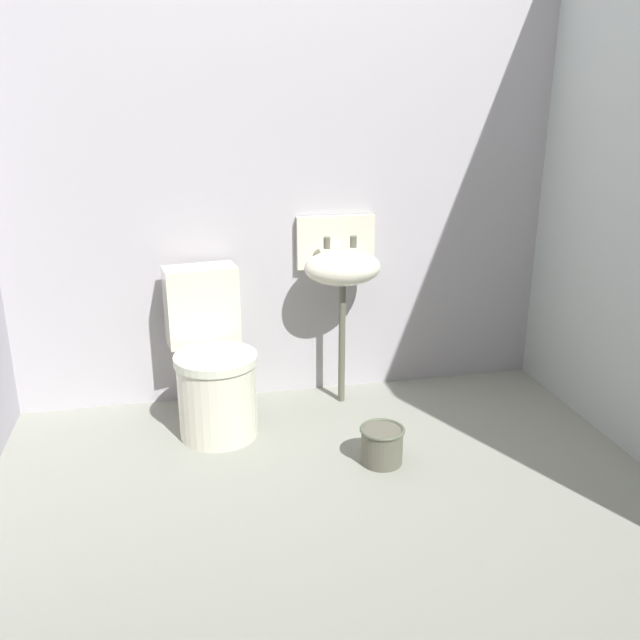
# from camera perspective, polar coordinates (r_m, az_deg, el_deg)

# --- Properties ---
(ground_plane) EXTENTS (3.27, 2.64, 0.08)m
(ground_plane) POSITION_cam_1_polar(r_m,az_deg,el_deg) (2.94, 1.17, -15.59)
(ground_plane) COLOR gray
(wall_back) EXTENTS (3.27, 0.10, 2.49)m
(wall_back) POSITION_cam_1_polar(r_m,az_deg,el_deg) (3.59, -3.00, 12.77)
(wall_back) COLOR #B7B2B8
(wall_back) RESTS_ON ground
(toilet_near_wall) EXTENTS (0.46, 0.64, 0.78)m
(toilet_near_wall) POSITION_cam_1_polar(r_m,az_deg,el_deg) (3.39, -9.00, -3.94)
(toilet_near_wall) COLOR silver
(toilet_near_wall) RESTS_ON ground
(sink) EXTENTS (0.42, 0.35, 0.99)m
(sink) POSITION_cam_1_polar(r_m,az_deg,el_deg) (3.52, 1.81, 4.59)
(sink) COLOR #5F5E4E
(sink) RESTS_ON ground
(bucket) EXTENTS (0.21, 0.21, 0.17)m
(bucket) POSITION_cam_1_polar(r_m,az_deg,el_deg) (3.14, 5.22, -10.34)
(bucket) COLOR #5F5E4E
(bucket) RESTS_ON ground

